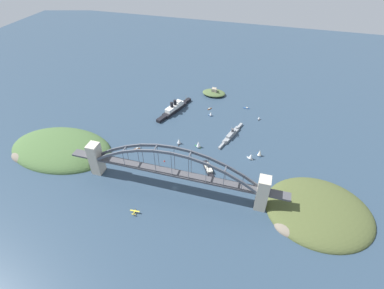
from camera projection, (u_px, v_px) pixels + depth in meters
ground_plane at (174, 188)px, 360.04m from camera, size 1400.00×1400.00×0.00m
harbor_arch_bridge at (174, 173)px, 343.67m from camera, size 271.11×15.11×62.68m
headland_west_shore at (60, 150)px, 416.50m from camera, size 151.68×97.83×31.77m
headland_east_shore at (317, 213)px, 330.34m from camera, size 120.54×106.80×25.94m
ocean_liner at (174, 108)px, 494.11m from camera, size 36.02×85.77×20.15m
naval_cruiser at (231, 135)px, 440.27m from camera, size 25.42×72.09×16.93m
harbor_ferry_steamer at (208, 168)px, 383.41m from camera, size 22.42×31.32×7.77m
fort_island_mid_harbor at (214, 93)px, 539.43m from camera, size 42.76×30.03×14.03m
seaplane_taxiing_near_bridge at (135, 212)px, 328.61m from camera, size 11.37×7.95×4.63m
small_boat_0 at (211, 114)px, 483.72m from camera, size 8.10×5.12×8.44m
small_boat_1 at (259, 118)px, 475.48m from camera, size 3.82×6.80×6.70m
small_boat_2 at (247, 108)px, 503.74m from camera, size 11.54×2.56×2.27m
small_boat_3 at (199, 144)px, 417.99m from camera, size 10.64×7.96×12.65m
small_boat_4 at (260, 153)px, 403.77m from camera, size 7.53×9.77×11.15m
small_boat_5 at (251, 156)px, 398.15m from camera, size 9.29×7.32×11.17m
small_boat_6 at (116, 159)px, 396.24m from camera, size 5.71×6.93×8.78m
small_boat_7 at (137, 149)px, 417.72m from camera, size 9.03×7.09×2.01m
small_boat_8 at (179, 141)px, 425.02m from camera, size 6.09×9.89×10.54m
small_boat_9 at (210, 109)px, 502.03m from camera, size 6.07×8.16×2.12m
channel_marker_buoy at (164, 161)px, 397.14m from camera, size 2.20×2.20×2.75m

